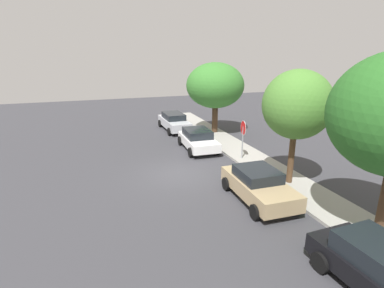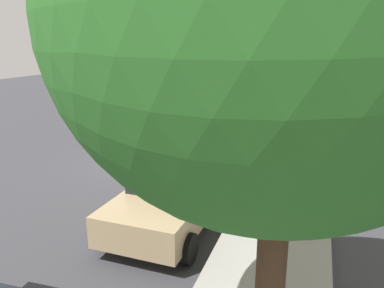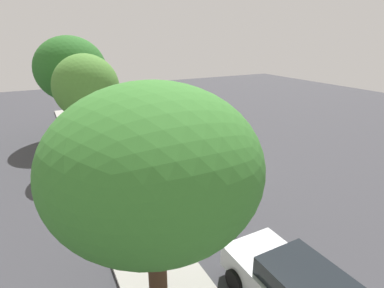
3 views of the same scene
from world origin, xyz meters
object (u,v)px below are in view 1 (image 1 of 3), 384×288
Objects in this scene: parked_car_tan at (258,185)px; street_tree_far at (297,105)px; parked_car_white at (198,139)px; parked_car_silver at (174,121)px; street_tree_mid_block at (215,86)px; stop_sign at (243,133)px.

street_tree_far reaches higher than parked_car_tan.
parked_car_silver is (-5.75, -0.06, 0.04)m from parked_car_white.
parked_car_tan is 12.34m from street_tree_mid_block.
street_tree_mid_block is (2.03, 2.87, 3.13)m from parked_car_silver.
stop_sign is 0.44× the size of street_tree_mid_block.
street_tree_far is at bearing 112.69° from parked_car_tan.
parked_car_white is 7.86m from parked_car_tan.
parked_car_tan is 4.25m from street_tree_far.
stop_sign is 0.54× the size of parked_car_silver.
street_tree_mid_block reaches higher than parked_car_white.
stop_sign is 5.34m from parked_car_tan.
parked_car_silver is (-13.61, -0.04, 0.02)m from parked_car_tan.
street_tree_mid_block is at bearing 178.08° from street_tree_far.
stop_sign is at bearing 31.64° from parked_car_white.
parked_car_tan is at bearing -67.31° from street_tree_far.
street_tree_mid_block is (-11.58, 2.83, 3.15)m from parked_car_tan.
street_tree_mid_block reaches higher than parked_car_silver.
parked_car_white is at bearing -160.17° from street_tree_far.
street_tree_mid_block reaches higher than stop_sign.
parked_car_silver is 0.81× the size of street_tree_far.
street_tree_mid_block is at bearing 54.75° from parked_car_silver.
parked_car_silver is 13.24m from street_tree_far.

